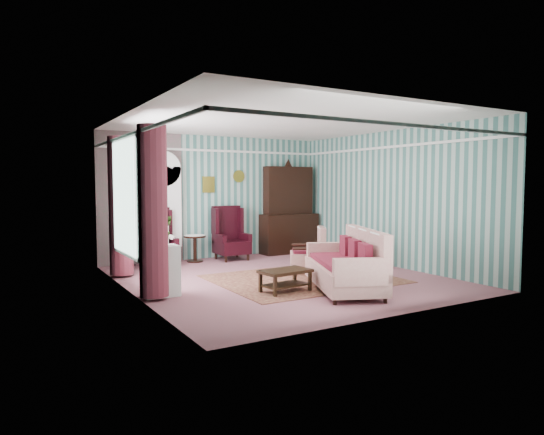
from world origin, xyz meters
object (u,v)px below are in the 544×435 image
dresser_hutch (289,207)px  floral_armchair (308,249)px  seated_woman (158,239)px  round_side_table (195,249)px  sofa (344,262)px  coffee_table (285,281)px  wingback_left (158,237)px  plant_stand (161,271)px  bookcase (163,213)px  wingback_right (232,233)px  nest_table (353,249)px

dresser_hutch → floral_armchair: (-1.13, -2.47, -0.71)m
dresser_hutch → floral_armchair: 2.81m
seated_woman → round_side_table: size_ratio=1.97×
sofa → coffee_table: bearing=89.3°
round_side_table → sofa: size_ratio=0.29×
seated_woman → sofa: seated_woman is taller
wingback_left → plant_stand: bearing=-106.2°
bookcase → coffee_table: bearing=-78.3°
plant_stand → coffee_table: size_ratio=0.98×
bookcase → floral_armchair: bearing=-50.8°
wingback_left → bookcase: bearing=57.3°
seated_woman → dresser_hutch: bearing=4.4°
coffee_table → wingback_left: bearing=106.8°
sofa → plant_stand: bearing=90.8°
dresser_hutch → coffee_table: size_ratio=2.89×
wingback_right → floral_armchair: size_ratio=1.32×
floral_armchair → coffee_table: (-1.32, -1.28, -0.29)m
wingback_right → round_side_table: 0.92m
floral_armchair → coffee_table: bearing=164.8°
dresser_hutch → nest_table: bearing=-72.6°
sofa → bookcase: bearing=44.8°
round_side_table → bookcase: bearing=159.7°
seated_woman → plant_stand: seated_woman is taller
wingback_left → seated_woman: wingback_left is taller
sofa → wingback_right: bearing=26.1°
round_side_table → nest_table: bearing=-28.2°
dresser_hutch → floral_armchair: size_ratio=2.50×
wingback_right → sofa: size_ratio=0.61×
bookcase → round_side_table: bearing=-20.3°
nest_table → coffee_table: nest_table is taller
wingback_left → seated_woman: 0.04m
sofa → floral_armchair: sofa is taller
bookcase → nest_table: 4.37m
wingback_left → plant_stand: (-0.80, -2.75, -0.22)m
bookcase → floral_armchair: (2.12, -2.59, -0.65)m
nest_table → sofa: bearing=-132.4°
round_side_table → coffee_table: size_ratio=0.73×
bookcase → wingback_left: bearing=-122.7°
seated_woman → floral_armchair: bearing=-42.9°
seated_woman → round_side_table: (0.90, 0.15, -0.29)m
nest_table → floral_armchair: (-1.70, -0.65, 0.20)m
wingback_left → sofa: wingback_left is taller
bookcase → sofa: (1.69, -4.27, -0.65)m
wingback_left → floral_armchair: wingback_left is taller
floral_armchair → round_side_table: bearing=62.5°
dresser_hutch → round_side_table: size_ratio=3.93×
floral_armchair → coffee_table: size_ratio=1.16×
plant_stand → sofa: sofa is taller
coffee_table → dresser_hutch: bearing=56.9°
round_side_table → seated_woman: bearing=-170.5°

